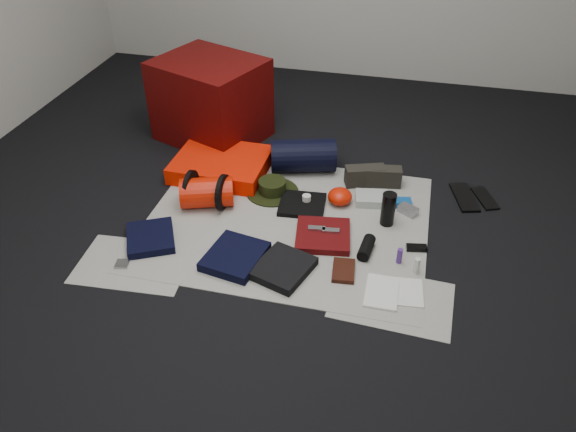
% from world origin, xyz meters
% --- Properties ---
extents(floor, '(4.50, 4.50, 0.02)m').
position_xyz_m(floor, '(0.00, 0.00, -0.01)').
color(floor, black).
rests_on(floor, ground).
extents(newspaper_mat, '(1.60, 1.30, 0.01)m').
position_xyz_m(newspaper_mat, '(0.00, 0.00, 0.00)').
color(newspaper_mat, '#B9B8AB').
rests_on(newspaper_mat, floor).
extents(newspaper_sheet_front_left, '(0.61, 0.44, 0.00)m').
position_xyz_m(newspaper_sheet_front_left, '(-0.70, -0.55, 0.00)').
color(newspaper_sheet_front_left, '#B9B8AB').
rests_on(newspaper_sheet_front_left, floor).
extents(newspaper_sheet_front_right, '(0.60, 0.43, 0.00)m').
position_xyz_m(newspaper_sheet_front_right, '(0.65, -0.50, 0.00)').
color(newspaper_sheet_front_right, '#B9B8AB').
rests_on(newspaper_sheet_front_right, floor).
extents(red_cabinet, '(0.84, 0.77, 0.57)m').
position_xyz_m(red_cabinet, '(-0.76, 0.88, 0.28)').
color(red_cabinet, '#4F0605').
rests_on(red_cabinet, floor).
extents(sleeping_pad, '(0.59, 0.49, 0.11)m').
position_xyz_m(sleeping_pad, '(-0.54, 0.42, 0.06)').
color(sleeping_pad, '#F51C02').
rests_on(sleeping_pad, newspaper_mat).
extents(stuff_sack, '(0.35, 0.27, 0.18)m').
position_xyz_m(stuff_sack, '(-0.50, 0.04, 0.10)').
color(stuff_sack, red).
rests_on(stuff_sack, newspaper_mat).
extents(sack_strap_left, '(0.02, 0.22, 0.22)m').
position_xyz_m(sack_strap_left, '(-0.60, 0.04, 0.11)').
color(sack_strap_left, black).
rests_on(sack_strap_left, newspaper_mat).
extents(sack_strap_right, '(0.03, 0.22, 0.22)m').
position_xyz_m(sack_strap_right, '(-0.40, 0.04, 0.11)').
color(sack_strap_right, black).
rests_on(sack_strap_right, newspaper_mat).
extents(navy_duffel, '(0.46, 0.32, 0.22)m').
position_xyz_m(navy_duffel, '(-0.03, 0.56, 0.11)').
color(navy_duffel, black).
rests_on(navy_duffel, newspaper_mat).
extents(boonie_brim, '(0.42, 0.42, 0.01)m').
position_xyz_m(boonie_brim, '(-0.16, 0.27, 0.01)').
color(boonie_brim, black).
rests_on(boonie_brim, newspaper_mat).
extents(boonie_crown, '(0.17, 0.17, 0.07)m').
position_xyz_m(boonie_crown, '(-0.16, 0.27, 0.05)').
color(boonie_crown, black).
rests_on(boonie_crown, boonie_brim).
extents(hiking_boot_left, '(0.26, 0.17, 0.12)m').
position_xyz_m(hiking_boot_left, '(0.39, 0.49, 0.07)').
color(hiking_boot_left, '#292720').
rests_on(hiking_boot_left, newspaper_mat).
extents(hiking_boot_right, '(0.25, 0.13, 0.12)m').
position_xyz_m(hiking_boot_right, '(0.49, 0.51, 0.07)').
color(hiking_boot_right, '#292720').
rests_on(hiking_boot_right, newspaper_mat).
extents(flip_flop_left, '(0.19, 0.32, 0.02)m').
position_xyz_m(flip_flop_left, '(1.00, 0.48, 0.01)').
color(flip_flop_left, black).
rests_on(flip_flop_left, floor).
extents(flip_flop_right, '(0.17, 0.26, 0.01)m').
position_xyz_m(flip_flop_right, '(1.13, 0.51, 0.01)').
color(flip_flop_right, black).
rests_on(flip_flop_right, floor).
extents(trousers_navy_a, '(0.35, 0.37, 0.04)m').
position_xyz_m(trousers_navy_a, '(-0.69, -0.36, 0.03)').
color(trousers_navy_a, black).
rests_on(trousers_navy_a, newspaper_mat).
extents(trousers_navy_b, '(0.33, 0.36, 0.05)m').
position_xyz_m(trousers_navy_b, '(-0.19, -0.40, 0.03)').
color(trousers_navy_b, black).
rests_on(trousers_navy_b, newspaper_mat).
extents(trousers_charcoal, '(0.34, 0.36, 0.05)m').
position_xyz_m(trousers_charcoal, '(0.08, -0.43, 0.03)').
color(trousers_charcoal, black).
rests_on(trousers_charcoal, newspaper_mat).
extents(black_tshirt, '(0.29, 0.27, 0.03)m').
position_xyz_m(black_tshirt, '(0.05, 0.16, 0.02)').
color(black_tshirt, black).
rests_on(black_tshirt, newspaper_mat).
extents(red_shirt, '(0.34, 0.34, 0.04)m').
position_xyz_m(red_shirt, '(0.23, -0.11, 0.03)').
color(red_shirt, '#4E0809').
rests_on(red_shirt, newspaper_mat).
extents(orange_stuff_sack, '(0.18, 0.18, 0.10)m').
position_xyz_m(orange_stuff_sack, '(0.27, 0.25, 0.05)').
color(orange_stuff_sack, red).
rests_on(orange_stuff_sack, newspaper_mat).
extents(first_aid_pouch, '(0.21, 0.17, 0.05)m').
position_xyz_m(first_aid_pouch, '(0.45, 0.31, 0.03)').
color(first_aid_pouch, '#9CA59D').
rests_on(first_aid_pouch, newspaper_mat).
extents(water_bottle, '(0.09, 0.09, 0.20)m').
position_xyz_m(water_bottle, '(0.56, 0.11, 0.11)').
color(water_bottle, black).
rests_on(water_bottle, newspaper_mat).
extents(speaker, '(0.09, 0.18, 0.07)m').
position_xyz_m(speaker, '(0.48, -0.17, 0.04)').
color(speaker, black).
rests_on(speaker, newspaper_mat).
extents(compact_camera, '(0.13, 0.11, 0.04)m').
position_xyz_m(compact_camera, '(0.68, 0.24, 0.03)').
color(compact_camera, '#A1A1A5').
rests_on(compact_camera, newspaper_mat).
extents(cyan_case, '(0.13, 0.10, 0.04)m').
position_xyz_m(cyan_case, '(0.63, 0.31, 0.02)').
color(cyan_case, '#0E498F').
rests_on(cyan_case, newspaper_mat).
extents(toiletry_purple, '(0.04, 0.04, 0.09)m').
position_xyz_m(toiletry_purple, '(0.66, -0.21, 0.05)').
color(toiletry_purple, '#462577').
rests_on(toiletry_purple, newspaper_mat).
extents(toiletry_clear, '(0.04, 0.04, 0.09)m').
position_xyz_m(toiletry_clear, '(0.75, -0.27, 0.05)').
color(toiletry_clear, beige).
rests_on(toiletry_clear, newspaper_mat).
extents(paperback_book, '(0.13, 0.18, 0.02)m').
position_xyz_m(paperback_book, '(0.39, -0.36, 0.02)').
color(paperback_book, black).
rests_on(paperback_book, newspaper_mat).
extents(map_booklet, '(0.16, 0.24, 0.01)m').
position_xyz_m(map_booklet, '(0.60, -0.47, 0.01)').
color(map_booklet, silver).
rests_on(map_booklet, newspaper_mat).
extents(map_printout, '(0.17, 0.21, 0.01)m').
position_xyz_m(map_printout, '(0.72, -0.43, 0.01)').
color(map_printout, silver).
rests_on(map_printout, newspaper_mat).
extents(sunglasses, '(0.12, 0.06, 0.03)m').
position_xyz_m(sunglasses, '(0.74, -0.09, 0.02)').
color(sunglasses, black).
rests_on(sunglasses, newspaper_mat).
extents(key_cluster, '(0.08, 0.08, 0.01)m').
position_xyz_m(key_cluster, '(-0.75, -0.57, 0.01)').
color(key_cluster, '#A1A1A5').
rests_on(key_cluster, newspaper_mat).
extents(tape_roll, '(0.05, 0.05, 0.04)m').
position_xyz_m(tape_roll, '(0.07, 0.19, 0.05)').
color(tape_roll, silver).
rests_on(tape_roll, black_tshirt).
extents(energy_bar_a, '(0.10, 0.05, 0.01)m').
position_xyz_m(energy_bar_a, '(0.19, -0.09, 0.05)').
color(energy_bar_a, '#A1A1A5').
rests_on(energy_bar_a, red_shirt).
extents(energy_bar_b, '(0.10, 0.05, 0.01)m').
position_xyz_m(energy_bar_b, '(0.27, -0.09, 0.05)').
color(energy_bar_b, '#A1A1A5').
rests_on(energy_bar_b, red_shirt).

